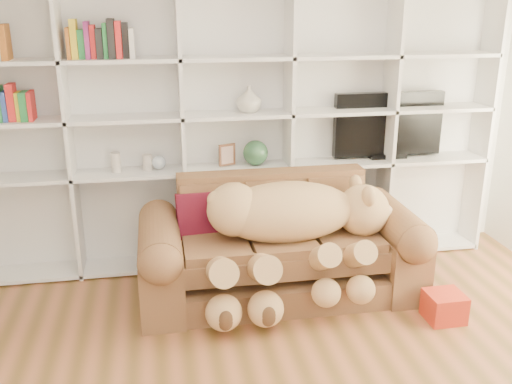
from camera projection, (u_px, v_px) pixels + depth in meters
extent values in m
cube|color=silver|center=(233.00, 104.00, 4.80)|extent=(5.00, 0.02, 2.70)
cube|color=silver|center=(233.00, 123.00, 4.81)|extent=(4.40, 0.03, 2.40)
cube|color=silver|center=(69.00, 133.00, 4.44)|extent=(0.03, 0.35, 2.40)
cube|color=silver|center=(182.00, 129.00, 4.59)|extent=(0.03, 0.35, 2.40)
cube|color=silver|center=(288.00, 125.00, 4.74)|extent=(0.03, 0.35, 2.40)
cube|color=silver|center=(388.00, 121.00, 4.89)|extent=(0.03, 0.35, 2.40)
cube|color=silver|center=(482.00, 117.00, 5.03)|extent=(0.03, 0.35, 2.40)
cube|color=silver|center=(238.00, 257.00, 5.04)|extent=(4.40, 0.35, 0.03)
cube|color=silver|center=(237.00, 168.00, 4.78)|extent=(4.40, 0.35, 0.03)
cube|color=silver|center=(236.00, 114.00, 4.63)|extent=(4.40, 0.35, 0.03)
cube|color=silver|center=(235.00, 58.00, 4.49)|extent=(4.40, 0.35, 0.03)
cube|color=brown|center=(280.00, 281.00, 4.45)|extent=(2.02, 0.82, 0.21)
cube|color=brown|center=(281.00, 244.00, 4.33)|extent=(1.50, 0.67, 0.29)
cube|color=brown|center=(271.00, 202.00, 4.62)|extent=(1.50, 0.19, 0.53)
cube|color=brown|center=(161.00, 271.00, 4.24)|extent=(0.31, 0.92, 0.53)
cube|color=brown|center=(391.00, 253.00, 4.55)|extent=(0.31, 0.92, 0.53)
cylinder|color=brown|center=(159.00, 239.00, 4.16)|extent=(0.31, 0.87, 0.31)
cylinder|color=brown|center=(393.00, 222.00, 4.46)|extent=(0.31, 0.87, 0.31)
ellipsoid|color=tan|center=(287.00, 212.00, 4.22)|extent=(1.04, 0.50, 0.45)
sphere|color=tan|center=(234.00, 209.00, 4.14)|extent=(0.40, 0.40, 0.40)
sphere|color=tan|center=(363.00, 210.00, 4.33)|extent=(0.40, 0.40, 0.40)
sphere|color=#D3AE8B|center=(382.00, 216.00, 4.37)|extent=(0.20, 0.20, 0.20)
sphere|color=#442B18|center=(391.00, 216.00, 4.39)|extent=(0.06, 0.06, 0.06)
ellipsoid|color=tan|center=(369.00, 196.00, 4.14)|extent=(0.09, 0.15, 0.15)
ellipsoid|color=tan|center=(356.00, 185.00, 4.40)|extent=(0.09, 0.15, 0.15)
sphere|color=tan|center=(216.00, 200.00, 4.09)|extent=(0.14, 0.14, 0.14)
cylinder|color=tan|center=(321.00, 258.00, 4.03)|extent=(0.17, 0.48, 0.35)
cylinder|color=tan|center=(355.00, 255.00, 4.07)|extent=(0.17, 0.48, 0.35)
cylinder|color=tan|center=(220.00, 271.00, 3.92)|extent=(0.20, 0.56, 0.41)
cylinder|color=tan|center=(261.00, 267.00, 3.97)|extent=(0.20, 0.56, 0.41)
sphere|color=tan|center=(327.00, 293.00, 3.95)|extent=(0.21, 0.21, 0.21)
sphere|color=tan|center=(361.00, 290.00, 3.99)|extent=(0.21, 0.21, 0.21)
sphere|color=tan|center=(224.00, 312.00, 3.85)|extent=(0.25, 0.25, 0.25)
sphere|color=tan|center=(265.00, 308.00, 3.90)|extent=(0.25, 0.25, 0.25)
cube|color=#5C0F22|center=(200.00, 215.00, 4.36)|extent=(0.36, 0.22, 0.36)
cube|color=#B52C18|center=(444.00, 307.00, 4.07)|extent=(0.26, 0.24, 0.21)
cube|color=black|center=(388.00, 124.00, 4.95)|extent=(0.97, 0.08, 0.55)
cube|color=black|center=(386.00, 155.00, 5.04)|extent=(0.32, 0.18, 0.04)
cube|color=#55301D|center=(227.00, 155.00, 4.73)|extent=(0.15, 0.07, 0.18)
sphere|color=#2C5534|center=(255.00, 153.00, 4.77)|extent=(0.21, 0.21, 0.21)
cylinder|color=beige|center=(116.00, 162.00, 4.58)|extent=(0.10, 0.10, 0.16)
cylinder|color=beige|center=(148.00, 163.00, 4.63)|extent=(0.09, 0.09, 0.13)
sphere|color=silver|center=(159.00, 162.00, 4.65)|extent=(0.11, 0.11, 0.11)
imported|color=beige|center=(249.00, 99.00, 4.61)|extent=(0.26, 0.26, 0.21)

